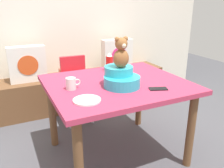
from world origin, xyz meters
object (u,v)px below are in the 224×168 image
object	(u,v)px
infant_seat_teal	(121,78)
cell_phone	(158,89)
teddy_bear	(121,53)
dinner_plate_far	(87,100)
dining_table	(117,93)
coffee_mug	(71,83)
pillow_floral_left	(27,64)
ketchup_bottle	(109,62)
pillow_floral_right	(117,55)
book_stack	(67,72)
highchair	(76,81)
dinner_plate_near	(127,75)

from	to	relation	value
infant_seat_teal	cell_phone	bearing A→B (deg)	-39.88
teddy_bear	dinner_plate_far	bearing A→B (deg)	-154.35
dining_table	coffee_mug	distance (m)	0.44
pillow_floral_left	ketchup_bottle	bearing A→B (deg)	-51.75
pillow_floral_right	ketchup_bottle	distance (m)	1.05
dinner_plate_far	teddy_bear	bearing A→B (deg)	25.65
pillow_floral_left	book_stack	bearing A→B (deg)	2.42
infant_seat_teal	teddy_bear	size ratio (longest dim) A/B	1.32
pillow_floral_right	highchair	distance (m)	0.87
dinner_plate_near	cell_phone	size ratio (longest dim) A/B	1.39
pillow_floral_right	dining_table	bearing A→B (deg)	-116.78
book_stack	dinner_plate_far	world-z (taller)	dinner_plate_far
teddy_bear	cell_phone	bearing A→B (deg)	-39.80
dining_table	cell_phone	size ratio (longest dim) A/B	8.27
highchair	teddy_bear	distance (m)	1.06
highchair	dinner_plate_far	bearing A→B (deg)	-102.91
highchair	infant_seat_teal	size ratio (longest dim) A/B	2.39
dinner_plate_far	ketchup_bottle	bearing A→B (deg)	53.39
pillow_floral_left	dining_table	bearing A→B (deg)	-63.91
book_stack	dinner_plate_near	xyz separation A→B (m)	(0.27, -1.15, 0.24)
dining_table	coffee_mug	xyz separation A→B (m)	(-0.41, 0.00, 0.15)
pillow_floral_right	book_stack	distance (m)	0.76
dining_table	ketchup_bottle	bearing A→B (deg)	75.45
highchair	infant_seat_teal	bearing A→B (deg)	-83.38
pillow_floral_right	dining_table	distance (m)	1.39
pillow_floral_right	dining_table	world-z (taller)	pillow_floral_right
highchair	dinner_plate_near	size ratio (longest dim) A/B	3.95
book_stack	dinner_plate_near	size ratio (longest dim) A/B	1.00
pillow_floral_left	cell_phone	size ratio (longest dim) A/B	3.06
pillow_floral_left	dinner_plate_far	xyz separation A→B (m)	(0.23, -1.52, 0.07)
pillow_floral_left	teddy_bear	size ratio (longest dim) A/B	1.76
dining_table	highchair	size ratio (longest dim) A/B	1.51
teddy_bear	ketchup_bottle	world-z (taller)	teddy_bear
highchair	ketchup_bottle	xyz separation A→B (m)	(0.22, -0.47, 0.31)
pillow_floral_left	dining_table	xyz separation A→B (m)	(0.61, -1.24, -0.04)
book_stack	teddy_bear	xyz separation A→B (m)	(0.10, -1.37, 0.51)
pillow_floral_right	infant_seat_teal	size ratio (longest dim) A/B	1.33
ketchup_bottle	coffee_mug	world-z (taller)	ketchup_bottle
pillow_floral_left	book_stack	world-z (taller)	pillow_floral_left
highchair	dinner_plate_near	world-z (taller)	highchair
dining_table	cell_phone	distance (m)	0.39
teddy_bear	ketchup_bottle	distance (m)	0.51
coffee_mug	cell_phone	distance (m)	0.70
dinner_plate_near	coffee_mug	bearing A→B (deg)	-168.83
teddy_bear	coffee_mug	distance (m)	0.47
dinner_plate_far	dining_table	bearing A→B (deg)	36.39
infant_seat_teal	coffee_mug	size ratio (longest dim) A/B	2.75
dinner_plate_near	dinner_plate_far	size ratio (longest dim) A/B	1.00
book_stack	highchair	xyz separation A→B (m)	(-0.01, -0.44, 0.01)
infant_seat_teal	coffee_mug	xyz separation A→B (m)	(-0.39, 0.11, -0.02)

